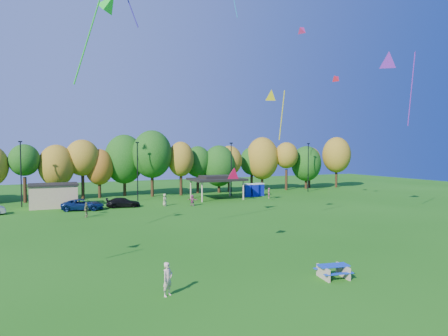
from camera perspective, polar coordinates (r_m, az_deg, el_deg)
name	(u,v)px	position (r m, az deg, el deg)	size (l,w,h in m)	color
ground	(249,279)	(25.35, 3.55, -15.59)	(160.00, 160.00, 0.00)	#19600F
tree_line	(111,162)	(67.56, -15.78, 0.86)	(93.57, 10.55, 11.15)	black
lamp_posts	(137,169)	(62.73, -12.26, -0.16)	(64.50, 0.25, 9.09)	black
utility_building	(54,195)	(59.57, -23.18, -3.61)	(6.30, 4.30, 3.25)	tan
pavilion	(217,179)	(63.68, -1.04, -1.56)	(8.20, 6.20, 3.77)	tan
porta_potties	(254,190)	(67.74, 4.26, -3.12)	(3.75, 1.53, 2.18)	#0C18A1
picnic_table	(333,270)	(26.28, 15.34, -13.92)	(2.15, 1.88, 0.83)	tan
kite_flyer	(168,279)	(22.61, -8.06, -15.45)	(0.67, 0.44, 1.85)	beige
car_c	(83,205)	(55.33, -19.50, -4.96)	(2.44, 5.29, 1.47)	navy
car_d	(123,202)	(56.54, -14.21, -4.80)	(1.86, 4.57, 1.33)	black
far_person_0	(165,200)	(56.68, -8.47, -4.52)	(0.85, 0.55, 1.74)	tan
far_person_1	(192,200)	(56.40, -4.55, -4.61)	(1.47, 0.47, 1.58)	#AA4677
far_person_2	(86,210)	(49.64, -19.07, -5.66)	(1.02, 0.43, 1.74)	olive
far_person_5	(269,193)	(65.30, 6.41, -3.58)	(0.61, 0.40, 1.67)	#B0536B
kite_0	(271,95)	(41.15, 6.73, 10.34)	(1.64, 3.28, 5.43)	yellow
kite_6	(337,78)	(56.80, 15.82, 12.26)	(1.76, 1.57, 1.50)	red
kite_9	(388,59)	(48.99, 22.42, 14.21)	(4.02, 4.73, 8.73)	purple
kite_11	(109,3)	(33.83, -16.14, 21.71)	(3.99, 3.24, 7.46)	green
kite_13	(233,172)	(30.41, 1.34, -0.60)	(1.22, 1.51, 1.35)	#C80B40
kite_14	(303,29)	(52.74, 11.16, 18.85)	(1.94, 1.80, 1.58)	#E72672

